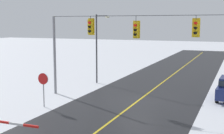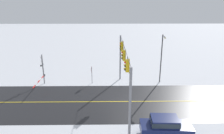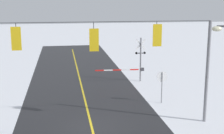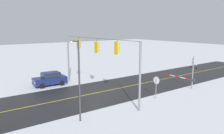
# 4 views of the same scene
# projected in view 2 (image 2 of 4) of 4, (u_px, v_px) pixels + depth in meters

# --- Properties ---
(ground_plane) EXTENTS (160.00, 160.00, 0.00)m
(ground_plane) POSITION_uv_depth(u_px,v_px,m) (123.00, 102.00, 23.31)
(ground_plane) COLOR white
(road_asphalt) EXTENTS (9.00, 80.00, 0.01)m
(road_asphalt) POSITION_uv_depth(u_px,v_px,m) (177.00, 101.00, 23.39)
(road_asphalt) COLOR black
(road_asphalt) RESTS_ON ground
(lane_centre_line) EXTENTS (0.14, 72.00, 0.01)m
(lane_centre_line) POSITION_uv_depth(u_px,v_px,m) (177.00, 101.00, 23.39)
(lane_centre_line) COLOR gold
(lane_centre_line) RESTS_ON ground
(signal_span) EXTENTS (14.20, 0.47, 6.22)m
(signal_span) POSITION_uv_depth(u_px,v_px,m) (124.00, 65.00, 22.01)
(signal_span) COLOR gray
(signal_span) RESTS_ON ground
(stop_sign) EXTENTS (0.80, 0.09, 2.35)m
(stop_sign) POSITION_uv_depth(u_px,v_px,m) (92.00, 71.00, 27.93)
(stop_sign) COLOR gray
(stop_sign) RESTS_ON ground
(railroad_crossing) EXTENTS (4.66, 0.31, 4.00)m
(railroad_crossing) POSITION_uv_depth(u_px,v_px,m) (42.00, 71.00, 27.40)
(railroad_crossing) COLOR gray
(railroad_crossing) RESTS_ON ground
(parked_car_navy) EXTENTS (1.96, 4.26, 1.74)m
(parked_car_navy) POSITION_uv_depth(u_px,v_px,m) (165.00, 126.00, 17.09)
(parked_car_navy) COLOR navy
(parked_car_navy) RESTS_ON ground
(streetlamp_near) EXTENTS (1.39, 0.28, 6.50)m
(streetlamp_near) POSITION_uv_depth(u_px,v_px,m) (162.00, 54.00, 27.52)
(streetlamp_near) COLOR #38383D
(streetlamp_near) RESTS_ON ground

